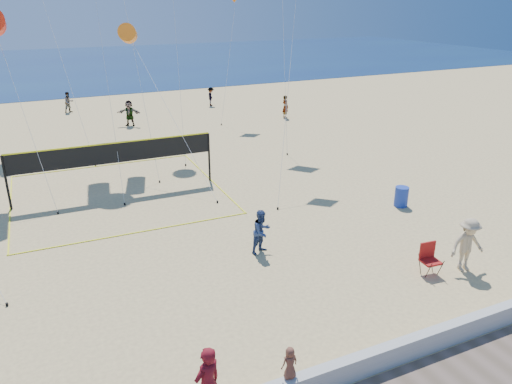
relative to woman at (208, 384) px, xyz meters
name	(u,v)px	position (x,y,z in m)	size (l,w,h in m)	color
ground	(277,315)	(3.03, 2.70, -0.92)	(120.00, 120.00, 0.00)	#D9BD7A
ocean	(64,65)	(3.03, 64.70, -0.91)	(140.00, 50.00, 0.03)	navy
seawall	(336,374)	(3.03, -0.30, -0.62)	(32.00, 0.30, 0.60)	beige
woman	(208,384)	(0.00, 0.00, 0.00)	(0.67, 0.44, 1.84)	maroon
toddler	(290,363)	(1.84, -0.23, 0.07)	(0.39, 0.25, 0.79)	brown
bystander_a	(262,231)	(4.31, 6.33, -0.12)	(0.78, 0.61, 1.61)	navy
bystander_b	(468,245)	(9.88, 2.34, 0.01)	(1.20, 0.69, 1.86)	tan
far_person_1	(129,113)	(4.02, 27.23, -0.03)	(1.66, 0.53, 1.79)	gray
far_person_2	(285,107)	(15.14, 24.76, -0.08)	(0.61, 0.40, 1.68)	gray
far_person_3	(69,102)	(0.61, 33.64, -0.12)	(0.78, 0.61, 1.60)	gray
far_person_4	(211,97)	(11.65, 31.39, -0.16)	(0.98, 0.56, 1.52)	gray
camp_chair	(429,257)	(8.63, 2.70, -0.31)	(0.63, 0.76, 1.19)	maroon
trash_barrel	(401,197)	(11.63, 7.57, -0.49)	(0.58, 0.58, 0.87)	#1835A2
volleyball_net	(114,159)	(0.72, 14.27, 0.77)	(9.39, 9.24, 2.46)	black
kite_2	(128,34)	(2.76, 18.89, 5.84)	(2.48, 8.80, 7.34)	orange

